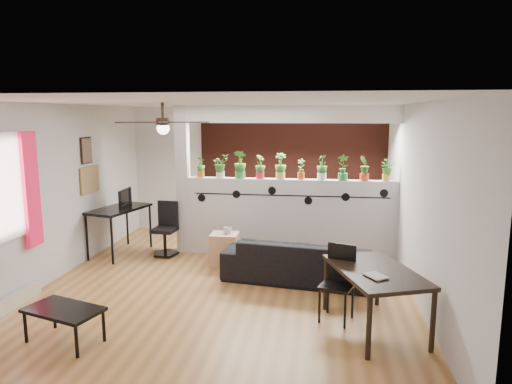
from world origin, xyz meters
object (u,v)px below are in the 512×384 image
folding_chair (339,275)px  potted_plant_6 (322,167)px  potted_plant_7 (343,166)px  potted_plant_9 (386,170)px  coffee_table (64,312)px  potted_plant_2 (240,164)px  potted_plant_5 (301,168)px  computer_desk (119,212)px  potted_plant_3 (260,166)px  office_chair (166,232)px  dining_table (375,276)px  potted_plant_1 (220,165)px  cube_shelf (225,249)px  potted_plant_0 (201,166)px  potted_plant_8 (365,167)px  ceiling_fan (163,124)px  cup (227,231)px  potted_plant_4 (281,165)px  sofa (297,260)px

folding_chair → potted_plant_6: bearing=95.5°
potted_plant_7 → potted_plant_9: 0.70m
coffee_table → potted_plant_2: bearing=69.1°
potted_plant_5 → potted_plant_7: size_ratio=0.81×
folding_chair → potted_plant_7: bearing=87.2°
computer_desk → potted_plant_2: bearing=9.2°
potted_plant_3 → office_chair: bearing=-170.1°
potted_plant_7 → dining_table: bearing=-84.1°
potted_plant_1 → potted_plant_5: (1.40, 0.00, -0.03)m
potted_plant_1 → potted_plant_7: 2.11m
potted_plant_9 → computer_desk: bearing=-175.7°
cube_shelf → folding_chair: bearing=-45.3°
potted_plant_7 → office_chair: bearing=-174.6°
potted_plant_6 → folding_chair: size_ratio=0.47×
potted_plant_5 → computer_desk: size_ratio=0.28×
potted_plant_0 → coffee_table: 3.71m
potted_plant_6 → potted_plant_8: bearing=0.0°
potted_plant_1 → potted_plant_8: (2.46, 0.00, 0.00)m
potted_plant_7 → potted_plant_8: (0.35, 0.00, -0.01)m
potted_plant_5 → cube_shelf: bearing=-149.4°
potted_plant_0 → potted_plant_7: (2.46, 0.00, 0.04)m
ceiling_fan → potted_plant_8: ceiling_fan is taller
cup → ceiling_fan: bearing=-120.1°
potted_plant_2 → folding_chair: potted_plant_2 is taller
dining_table → folding_chair: size_ratio=1.65×
potted_plant_9 → cube_shelf: size_ratio=0.67×
potted_plant_5 → dining_table: (0.98, -2.66, -0.90)m
potted_plant_9 → potted_plant_8: bearing=180.0°
potted_plant_3 → potted_plant_7: size_ratio=0.91×
ceiling_fan → folding_chair: bearing=-14.7°
potted_plant_4 → cup: (-0.79, -0.71, -1.00)m
potted_plant_6 → coffee_table: bearing=-128.2°
potted_plant_5 → potted_plant_1: bearing=180.0°
potted_plant_3 → folding_chair: potted_plant_3 is taller
potted_plant_2 → potted_plant_5: 1.06m
cup → potted_plant_8: bearing=17.8°
potted_plant_4 → potted_plant_5: (0.35, -0.00, -0.04)m
sofa → dining_table: (0.96, -1.47, 0.34)m
potted_plant_8 → cube_shelf: bearing=-162.5°
potted_plant_6 → potted_plant_7: size_ratio=0.96×
potted_plant_1 → cup: size_ratio=3.13×
potted_plant_8 → office_chair: (-3.38, -0.28, -1.17)m
potted_plant_9 → cup: size_ratio=2.73×
potted_plant_9 → office_chair: size_ratio=0.39×
potted_plant_1 → potted_plant_3: 0.70m
potted_plant_6 → dining_table: potted_plant_6 is taller
potted_plant_2 → potted_plant_4: bearing=0.0°
sofa → potted_plant_2: bearing=-40.4°
potted_plant_9 → office_chair: potted_plant_9 is taller
potted_plant_0 → potted_plant_2: bearing=0.0°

